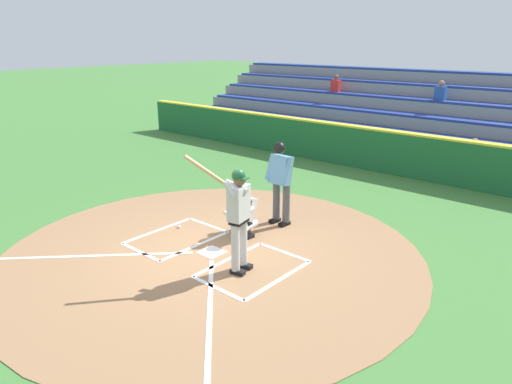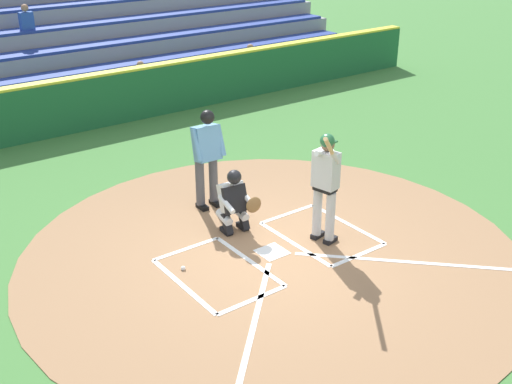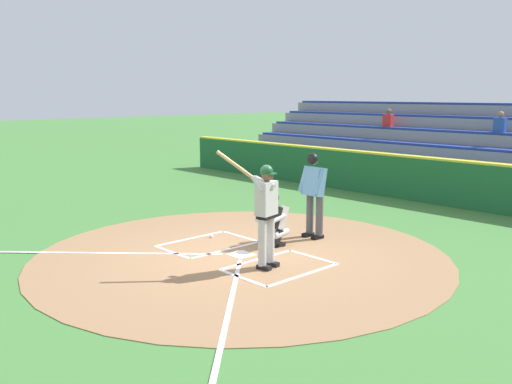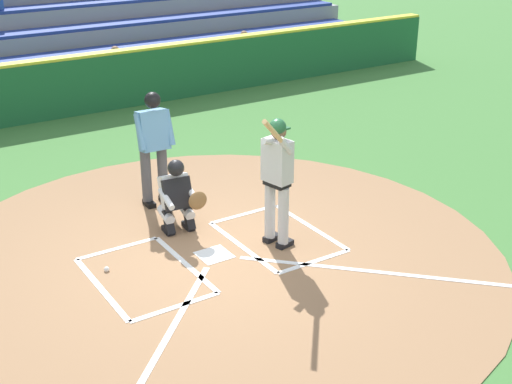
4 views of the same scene
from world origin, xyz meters
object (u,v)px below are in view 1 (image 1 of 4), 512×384
Objects in this scene: catcher at (243,210)px; plate_umpire at (280,178)px; baseball at (179,227)px; batter at (238,213)px.

plate_umpire reaches higher than catcher.
catcher is 1.58m from baseball.
catcher is 1.16m from plate_umpire.
catcher is at bearing 82.39° from plate_umpire.
batter is 1.14× the size of plate_umpire.
plate_umpire is at bearing -69.84° from batter.
catcher is at bearing -157.35° from baseball.
batter is 2.35m from plate_umpire.
catcher is (0.95, -1.16, -0.51)m from batter.
plate_umpire is at bearing -132.90° from baseball.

